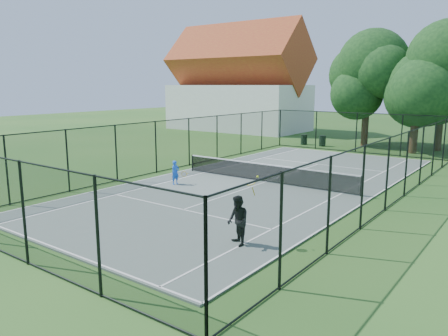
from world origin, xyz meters
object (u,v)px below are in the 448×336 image
Objects in this scene: trash_bin_left at (304,140)px; player_blue at (175,172)px; tennis_net at (266,172)px; trash_bin_right at (322,141)px; player_black at (238,221)px.

player_blue is (1.72, -17.91, 0.23)m from trash_bin_left.
tennis_net is at bearing -70.83° from trash_bin_left.
player_black is (7.45, -23.08, 0.39)m from trash_bin_right.
player_black reaches higher than player_blue.
trash_bin_right is 0.42× the size of player_black.
player_black is at bearing -68.41° from trash_bin_left.
player_blue reaches higher than trash_bin_right.
trash_bin_left is 0.39× the size of player_black.
tennis_net is 11.05× the size of trash_bin_right.
tennis_net is at bearing 115.67° from player_black.
tennis_net is at bearing 43.01° from player_blue.
tennis_net is 15.15m from trash_bin_right.
player_blue is at bearing 145.17° from player_black.
player_black is (9.12, -23.06, 0.42)m from trash_bin_left.
tennis_net is 15.60m from trash_bin_left.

